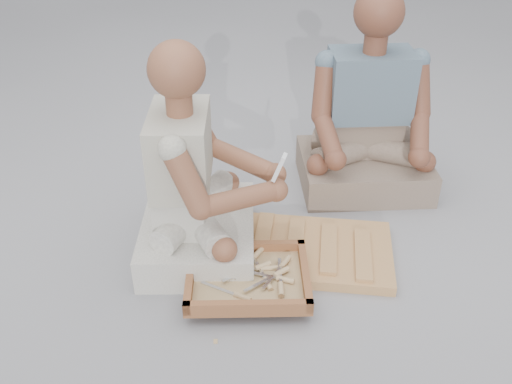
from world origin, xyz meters
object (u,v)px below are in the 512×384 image
(carved_panel, at_px, (313,251))
(companion, at_px, (368,125))
(craftsman, at_px, (195,187))
(tool_tray, at_px, (248,278))

(carved_panel, distance_m, companion, 0.74)
(craftsman, xyz_separation_m, companion, (0.61, 0.76, 0.01))
(carved_panel, relative_size, companion, 0.68)
(tool_tray, bearing_deg, carved_panel, 56.31)
(craftsman, bearing_deg, carved_panel, 83.68)
(tool_tray, bearing_deg, craftsman, 145.48)
(carved_panel, bearing_deg, craftsman, -168.74)
(companion, bearing_deg, craftsman, 31.07)
(carved_panel, xyz_separation_m, craftsman, (-0.49, -0.10, 0.30))
(carved_panel, relative_size, tool_tray, 1.17)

